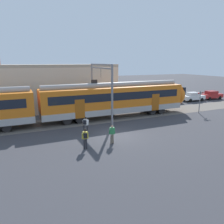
# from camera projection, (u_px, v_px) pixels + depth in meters

# --- Properties ---
(ground_plane) EXTENTS (160.00, 160.00, 0.00)m
(ground_plane) POSITION_uv_depth(u_px,v_px,m) (117.00, 136.00, 20.30)
(ground_plane) COLOR #38383D
(track_bed) EXTENTS (80.00, 4.40, 0.01)m
(track_bed) POSITION_uv_depth(u_px,v_px,m) (21.00, 127.00, 23.03)
(track_bed) COLOR #605951
(track_bed) RESTS_ON ground
(commuter_train) EXTENTS (38.05, 3.07, 4.73)m
(commuter_train) POSITION_uv_depth(u_px,v_px,m) (44.00, 105.00, 23.51)
(commuter_train) COLOR #B2ADA8
(commuter_train) RESTS_ON ground
(pedestrian_yellow) EXTENTS (0.60, 0.61, 1.67)m
(pedestrian_yellow) POSITION_uv_depth(u_px,v_px,m) (85.00, 137.00, 17.14)
(pedestrian_yellow) COLOR #28282D
(pedestrian_yellow) RESTS_ON ground
(pedestrian_white) EXTENTS (0.69, 0.50, 1.67)m
(pedestrian_white) POSITION_uv_depth(u_px,v_px,m) (86.00, 124.00, 20.85)
(pedestrian_white) COLOR #28282D
(pedestrian_white) RESTS_ON ground
(pedestrian_green) EXTENTS (0.62, 0.60, 1.67)m
(pedestrian_green) POSITION_uv_depth(u_px,v_px,m) (112.00, 132.00, 18.29)
(pedestrian_green) COLOR #6B6051
(pedestrian_green) RESTS_ON ground
(parked_car_tan) EXTENTS (4.08, 1.91, 1.54)m
(parked_car_tan) POSITION_uv_depth(u_px,v_px,m) (171.00, 99.00, 36.05)
(parked_car_tan) COLOR tan
(parked_car_tan) RESTS_ON ground
(parked_car_white) EXTENTS (4.09, 1.93, 1.54)m
(parked_car_white) POSITION_uv_depth(u_px,v_px,m) (193.00, 97.00, 38.24)
(parked_car_white) COLOR silver
(parked_car_white) RESTS_ON ground
(parked_car_red) EXTENTS (4.07, 1.90, 1.54)m
(parked_car_red) POSITION_uv_depth(u_px,v_px,m) (212.00, 95.00, 40.11)
(parked_car_red) COLOR #B22323
(parked_car_red) RESTS_ON ground
(catenary_gantry) EXTENTS (0.24, 6.64, 6.53)m
(catenary_gantry) POSITION_uv_depth(u_px,v_px,m) (101.00, 83.00, 25.72)
(catenary_gantry) COLOR gray
(catenary_gantry) RESTS_ON ground
(crossing_signal) EXTENTS (0.96, 0.22, 3.00)m
(crossing_signal) POSITION_uv_depth(u_px,v_px,m) (200.00, 98.00, 28.90)
(crossing_signal) COLOR gray
(crossing_signal) RESTS_ON ground
(background_building) EXTENTS (19.50, 5.00, 9.20)m
(background_building) POSITION_uv_depth(u_px,v_px,m) (48.00, 88.00, 30.54)
(background_building) COLOR beige
(background_building) RESTS_ON ground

